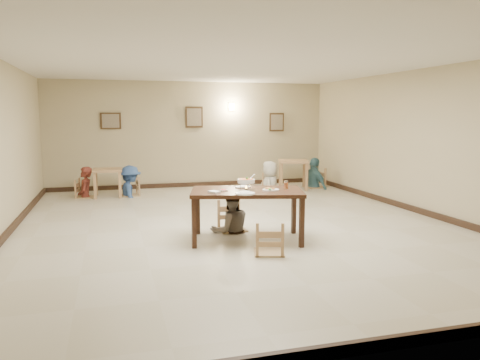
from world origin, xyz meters
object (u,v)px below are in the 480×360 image
object	(u,v)px
main_diner	(231,189)
chair_far	(232,203)
bg_diner_c	(270,161)
bg_chair_ll	(85,180)
bg_table_left	(107,174)
bg_table_right	(293,165)
curry_warmer	(246,181)
chair_near	(269,223)
drink_glass	(286,185)
bg_diner_d	(315,158)
main_table	(247,195)
bg_chair_rr	(315,169)
bg_diner_a	(84,167)
bg_chair_lr	(130,178)
bg_diner_b	(130,166)
bg_chair_rl	(270,174)

from	to	relation	value
main_diner	chair_far	bearing A→B (deg)	-126.83
bg_diner_c	bg_chair_ll	bearing A→B (deg)	-66.87
bg_table_left	bg_table_right	xyz separation A→B (m)	(5.01, -0.02, 0.09)
curry_warmer	chair_near	bearing A→B (deg)	-81.28
drink_glass	bg_diner_d	world-z (taller)	bg_diner_d
drink_glass	bg_table_right	xyz separation A→B (m)	(2.15, 5.01, -0.23)
main_table	bg_table_right	bearing A→B (deg)	74.47
drink_glass	bg_table_left	distance (m)	5.79
bg_table_left	bg_chair_rr	distance (m)	5.68
chair_far	bg_diner_c	size ratio (longest dim) A/B	0.62
bg_diner_a	bg_chair_lr	bearing A→B (deg)	94.07
bg_chair_lr	bg_diner_d	bearing A→B (deg)	83.06
bg_chair_ll	bg_chair_lr	xyz separation A→B (m)	(1.10, -0.01, 0.01)
main_table	main_diner	distance (m)	0.67
chair_far	bg_chair_rr	world-z (taller)	bg_chair_rr
chair_near	bg_chair_lr	bearing A→B (deg)	-57.03
bg_chair_ll	bg_diner_b	world-z (taller)	bg_diner_b
main_diner	bg_table_left	xyz separation A→B (m)	(-2.10, 4.31, -0.19)
bg_table_right	bg_chair_rl	bearing A→B (deg)	175.63
chair_far	chair_near	distance (m)	1.54
bg_chair_lr	chair_near	bearing A→B (deg)	9.91
chair_near	bg_diner_a	bearing A→B (deg)	-47.67
main_table	bg_chair_lr	size ratio (longest dim) A/B	2.16
bg_chair_ll	bg_diner_d	bearing A→B (deg)	-77.39
bg_chair_rl	bg_diner_b	world-z (taller)	bg_diner_b
curry_warmer	bg_table_left	xyz separation A→B (m)	(-2.20, 4.97, -0.41)
bg_chair_rl	bg_diner_b	size ratio (longest dim) A/B	0.57
chair_far	bg_chair_ll	world-z (taller)	chair_far
bg_table_right	bg_chair_ll	xyz separation A→B (m)	(-5.56, 0.03, -0.22)
bg_table_right	drink_glass	bearing A→B (deg)	-113.26
bg_chair_rl	bg_chair_ll	bearing A→B (deg)	110.90
chair_near	curry_warmer	distance (m)	0.96
main_diner	bg_table_right	bearing A→B (deg)	-127.68
bg_chair_lr	bg_diner_d	world-z (taller)	bg_diner_d
bg_diner_b	bg_diner_a	bearing A→B (deg)	79.13
chair_far	bg_diner_b	xyz separation A→B (m)	(-1.60, 4.24, 0.29)
main_table	bg_chair_rr	size ratio (longest dim) A/B	1.87
bg_diner_c	bg_chair_rr	bearing A→B (deg)	112.09
bg_chair_lr	bg_diner_b	xyz separation A→B (m)	(0.00, 0.00, 0.32)
bg_chair_rl	bg_diner_d	bearing A→B (deg)	-70.14
curry_warmer	bg_table_left	distance (m)	5.45
chair_near	bg_chair_rr	distance (m)	6.69
chair_near	bg_diner_c	bearing A→B (deg)	-93.32
main_diner	bg_chair_ll	xyz separation A→B (m)	(-2.65, 4.32, -0.32)
bg_diner_b	bg_diner_d	bearing A→B (deg)	-100.13
chair_far	drink_glass	bearing A→B (deg)	-50.45
main_table	bg_table_right	size ratio (longest dim) A/B	1.94
main_table	bg_chair_lr	distance (m)	5.25
chair_far	bg_diner_c	xyz separation A→B (m)	(2.20, 4.27, 0.30)
bg_table_left	bg_diner_d	bearing A→B (deg)	0.14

